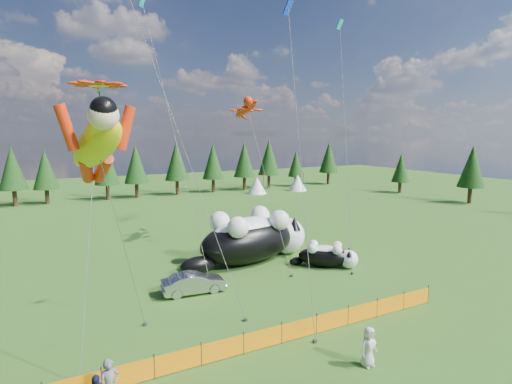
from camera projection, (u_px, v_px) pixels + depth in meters
ground at (236, 322)px, 21.11m from camera, size 160.00×160.00×0.00m
safety_fence at (263, 339)px, 18.40m from camera, size 22.06×0.06×1.10m
tree_line at (112, 173)px, 60.10m from camera, size 90.00×4.00×8.00m
festival_tents at (193, 190)px, 61.07m from camera, size 50.00×3.20×2.80m
cat_large at (254, 237)px, 30.96m from camera, size 11.15×5.37×4.05m
cat_small at (327, 255)px, 29.77m from camera, size 4.33×3.82×1.86m
car at (194, 283)px, 24.85m from camera, size 4.06×1.72×1.30m
spectator_e at (369, 347)px, 16.99m from camera, size 0.88×0.60×1.75m
superhero_kite at (96, 145)px, 14.50m from camera, size 4.77×6.88×11.84m
gecko_kite at (246, 109)px, 35.77m from camera, size 3.11×13.16×15.83m
flower_kite at (99, 88)px, 18.62m from camera, size 3.55×5.97×12.82m
diamond_kite_b at (340, 35)px, 32.32m from camera, size 3.88×6.62×20.02m
diamond_kite_c at (289, 23)px, 19.58m from camera, size 0.97×3.64×16.80m
diamond_kite_d at (146, 19)px, 29.07m from camera, size 2.36×8.78×21.11m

